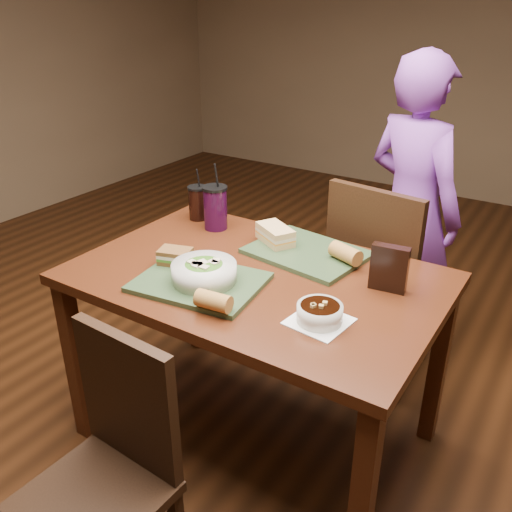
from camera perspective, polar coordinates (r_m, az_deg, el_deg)
The scene contains 16 objects.
ground at distance 2.38m, azimuth 0.00°, elevation -18.10°, with size 6.00×6.00×0.00m, color #381C0B.
dining_table at distance 1.98m, azimuth 0.00°, elevation -4.18°, with size 1.30×0.85×0.75m.
chair_near at distance 1.68m, azimuth -15.02°, elevation -20.07°, with size 0.38×0.38×0.84m.
chair_far at distance 2.43m, azimuth 12.55°, elevation -2.16°, with size 0.47×0.47×0.97m.
diner at distance 2.68m, azimuth 16.01°, elevation 4.62°, with size 0.53×0.35×1.46m, color purple.
tray_near at distance 1.87m, azimuth -5.94°, elevation -2.76°, with size 0.42×0.32×0.02m, color #2D4226.
tray_far at distance 2.09m, azimuth 5.36°, elevation 0.37°, with size 0.42×0.32×0.02m, color #2D4226.
salad_bowl at distance 1.85m, azimuth -5.49°, elevation -1.58°, with size 0.22×0.22×0.07m.
soup_bowl at distance 1.66m, azimuth 6.72°, elevation -5.98°, with size 0.19×0.19×0.07m.
sandwich_near at distance 1.99m, azimuth -8.49°, elevation -0.03°, with size 0.13×0.11×0.05m.
sandwich_far at distance 2.13m, azimuth 2.04°, elevation 2.30°, with size 0.19×0.16×0.07m.
baguette_near at distance 1.68m, azimuth -4.50°, elevation -4.74°, with size 0.06×0.06×0.11m, color #AD7533.
baguette_far at distance 2.01m, azimuth 9.41°, elevation 0.28°, with size 0.06×0.06×0.12m, color #AD7533.
cup_cola at distance 2.41m, azimuth -6.15°, elevation 5.62°, with size 0.09×0.09×0.23m.
cup_berry at distance 2.30m, azimuth -4.30°, elevation 5.13°, with size 0.11×0.11×0.29m.
chip_bag at distance 1.85m, azimuth 13.84°, elevation -1.26°, with size 0.12×0.04×0.16m, color black.
Camera 1 is at (0.93, -1.45, 1.64)m, focal length 38.00 mm.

